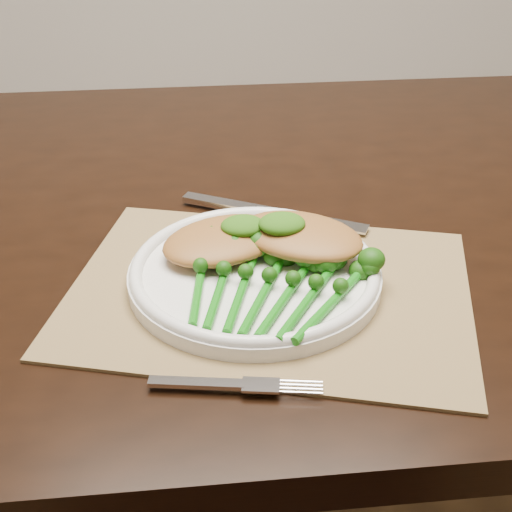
{
  "coord_description": "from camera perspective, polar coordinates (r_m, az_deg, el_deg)",
  "views": [
    {
      "loc": [
        -0.07,
        -0.92,
        1.16
      ],
      "look_at": [
        -0.01,
        -0.31,
        0.78
      ],
      "focal_mm": 50.0,
      "sensor_mm": 36.0,
      "label": 1
    }
  ],
  "objects": [
    {
      "name": "floor",
      "position": [
        1.49,
        -0.76,
        -19.74
      ],
      "size": [
        4.0,
        4.0,
        0.0
      ],
      "primitive_type": "plane",
      "color": "#55391D",
      "rests_on": "ground"
    },
    {
      "name": "dining_table",
      "position": [
        1.13,
        0.56,
        -12.48
      ],
      "size": [
        1.61,
        0.92,
        0.75
      ],
      "rotation": [
        0.0,
        0.0,
        0.01
      ],
      "color": "black",
      "rests_on": "ground"
    },
    {
      "name": "placemat",
      "position": [
        0.72,
        1.09,
        -2.77
      ],
      "size": [
        0.46,
        0.39,
        0.0
      ],
      "primitive_type": "cube",
      "rotation": [
        0.0,
        0.0,
        -0.26
      ],
      "color": "olive",
      "rests_on": "dining_table"
    },
    {
      "name": "dinner_plate",
      "position": [
        0.73,
        -0.11,
        -1.31
      ],
      "size": [
        0.26,
        0.26,
        0.02
      ],
      "color": "white",
      "rests_on": "placemat"
    },
    {
      "name": "knife",
      "position": [
        0.86,
        -0.09,
        3.74
      ],
      "size": [
        0.22,
        0.12,
        0.01
      ],
      "rotation": [
        0.0,
        0.0,
        -0.47
      ],
      "color": "silver",
      "rests_on": "placemat"
    },
    {
      "name": "fork",
      "position": [
        0.6,
        -0.75,
        -10.29
      ],
      "size": [
        0.15,
        0.04,
        0.0
      ],
      "rotation": [
        0.0,
        0.0,
        -0.15
      ],
      "color": "silver",
      "rests_on": "placemat"
    },
    {
      "name": "chicken_fillet_left",
      "position": [
        0.75,
        -2.61,
        1.29
      ],
      "size": [
        0.16,
        0.14,
        0.03
      ],
      "primitive_type": "ellipsoid",
      "rotation": [
        0.0,
        0.0,
        0.43
      ],
      "color": "#9B652D",
      "rests_on": "dinner_plate"
    },
    {
      "name": "chicken_fillet_right",
      "position": [
        0.75,
        3.61,
        1.62
      ],
      "size": [
        0.16,
        0.15,
        0.03
      ],
      "primitive_type": "ellipsoid",
      "rotation": [
        0.0,
        0.0,
        -0.56
      ],
      "color": "#9B652D",
      "rests_on": "dinner_plate"
    },
    {
      "name": "pesto_dollop_left",
      "position": [
        0.74,
        -1.06,
        2.43
      ],
      "size": [
        0.05,
        0.04,
        0.02
      ],
      "primitive_type": "ellipsoid",
      "color": "#1B470A",
      "rests_on": "chicken_fillet_left"
    },
    {
      "name": "pesto_dollop_right",
      "position": [
        0.74,
        2.09,
        2.6
      ],
      "size": [
        0.05,
        0.04,
        0.02
      ],
      "primitive_type": "ellipsoid",
      "color": "#1B470A",
      "rests_on": "chicken_fillet_right"
    },
    {
      "name": "broccolini_bundle",
      "position": [
        0.68,
        0.59,
        -3.05
      ],
      "size": [
        0.2,
        0.21,
        0.04
      ],
      "rotation": [
        0.0,
        0.0,
        -0.35
      ],
      "color": "#10690D",
      "rests_on": "dinner_plate"
    }
  ]
}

